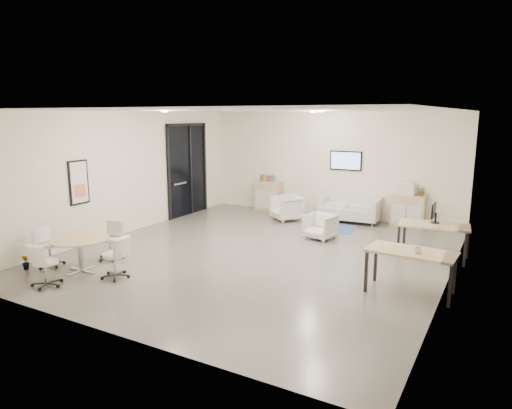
{
  "coord_description": "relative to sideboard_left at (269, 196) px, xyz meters",
  "views": [
    {
      "loc": [
        4.83,
        -8.8,
        3.11
      ],
      "look_at": [
        -0.32,
        0.4,
        1.03
      ],
      "focal_mm": 32.0,
      "sensor_mm": 36.0,
      "label": 1
    }
  ],
  "objects": [
    {
      "name": "ceiling_spots",
      "position": [
        1.8,
        -3.42,
        2.7
      ],
      "size": [
        3.14,
        4.14,
        0.03
      ],
      "color": "#FFEAC6",
      "rests_on": "room_shell"
    },
    {
      "name": "cup",
      "position": [
        5.59,
        -5.16,
        0.36
      ],
      "size": [
        0.15,
        0.13,
        0.13
      ],
      "primitive_type": "imported",
      "rotation": [
        0.0,
        0.0,
        -0.34
      ],
      "color": "white",
      "rests_on": "desk_front"
    },
    {
      "name": "meeting_chairs",
      "position": [
        -0.51,
        -7.13,
        -0.07
      ],
      "size": [
        2.34,
        2.34,
        0.82
      ],
      "color": "white",
      "rests_on": "room_shell"
    },
    {
      "name": "glass_door",
      "position": [
        -1.95,
        -1.74,
        1.02
      ],
      "size": [
        0.09,
        1.9,
        2.85
      ],
      "color": "black",
      "rests_on": "room_shell"
    },
    {
      "name": "desk_front",
      "position": [
        5.47,
        -5.07,
        0.22
      ],
      "size": [
        1.53,
        0.83,
        0.78
      ],
      "rotation": [
        0.0,
        0.0,
        -0.06
      ],
      "color": "tan",
      "rests_on": "room_shell"
    },
    {
      "name": "wall_tv",
      "position": [
        2.5,
        0.21,
        1.27
      ],
      "size": [
        0.98,
        0.06,
        0.58
      ],
      "color": "black",
      "rests_on": "room_shell"
    },
    {
      "name": "monitor",
      "position": [
        5.47,
        -2.57,
        0.52
      ],
      "size": [
        0.2,
        0.5,
        0.44
      ],
      "color": "black",
      "rests_on": "desk_rear"
    },
    {
      "name": "plant_cabinet",
      "position": [
        4.78,
        0.0,
        0.53
      ],
      "size": [
        0.25,
        0.27,
        0.21
      ],
      "primitive_type": "imported",
      "rotation": [
        0.0,
        0.0,
        0.04
      ],
      "color": "#3F7F3F",
      "rests_on": "sideboard_right"
    },
    {
      "name": "loveseat",
      "position": [
        2.82,
        -0.19,
        -0.13
      ],
      "size": [
        1.76,
        0.95,
        0.64
      ],
      "rotation": [
        0.0,
        0.0,
        0.06
      ],
      "color": "beige",
      "rests_on": "room_shell"
    },
    {
      "name": "artwork",
      "position": [
        -1.97,
        -5.85,
        1.07
      ],
      "size": [
        0.05,
        0.54,
        1.04
      ],
      "color": "black",
      "rests_on": "room_shell"
    },
    {
      "name": "armchair_left",
      "position": [
        1.11,
        -0.96,
        -0.08
      ],
      "size": [
        1.07,
        1.06,
        0.81
      ],
      "primitive_type": "imported",
      "rotation": [
        0.0,
        0.0,
        -0.63
      ],
      "color": "beige",
      "rests_on": "room_shell"
    },
    {
      "name": "printer",
      "position": [
        4.34,
        0.01,
        0.6
      ],
      "size": [
        0.52,
        0.44,
        0.36
      ],
      "rotation": [
        0.0,
        0.0,
        -0.03
      ],
      "color": "white",
      "rests_on": "sideboard_right"
    },
    {
      "name": "plant_floor",
      "position": [
        -1.59,
        -7.6,
        -0.41
      ],
      "size": [
        0.21,
        0.33,
        0.14
      ],
      "primitive_type": "imported",
      "rotation": [
        0.0,
        0.0,
        -0.14
      ],
      "color": "#3F7F3F",
      "rests_on": "room_shell"
    },
    {
      "name": "round_table",
      "position": [
        -0.51,
        -7.13,
        0.13
      ],
      "size": [
        1.14,
        1.14,
        0.69
      ],
      "color": "tan",
      "rests_on": "room_shell"
    },
    {
      "name": "blue_rug",
      "position": [
        2.52,
        -1.28,
        -0.47
      ],
      "size": [
        1.56,
        1.15,
        0.01
      ],
      "primitive_type": "cube",
      "rotation": [
        0.0,
        0.0,
        0.14
      ],
      "color": "#2C5488",
      "rests_on": "room_shell"
    },
    {
      "name": "room_shell",
      "position": [
        2.0,
        -4.25,
        1.12
      ],
      "size": [
        9.6,
        10.6,
        4.8
      ],
      "color": "#5F5C56",
      "rests_on": "ground"
    },
    {
      "name": "sideboard_left",
      "position": [
        0.0,
        0.0,
        0.0
      ],
      "size": [
        0.85,
        0.44,
        0.96
      ],
      "color": "tan",
      "rests_on": "room_shell"
    },
    {
      "name": "desk_rear",
      "position": [
        5.51,
        -2.72,
        0.2
      ],
      "size": [
        1.52,
        0.87,
        0.76
      ],
      "rotation": [
        0.0,
        0.0,
        0.1
      ],
      "color": "tan",
      "rests_on": "room_shell"
    },
    {
      "name": "sideboard_right",
      "position": [
        4.43,
        0.0,
        -0.03
      ],
      "size": [
        0.91,
        0.44,
        0.91
      ],
      "color": "tan",
      "rests_on": "room_shell"
    },
    {
      "name": "armchair_right",
      "position": [
        2.76,
        -2.44,
        -0.13
      ],
      "size": [
        0.79,
        0.76,
        0.7
      ],
      "primitive_type": "imported",
      "rotation": [
        0.0,
        0.0,
        -0.19
      ],
      "color": "beige",
      "rests_on": "room_shell"
    },
    {
      "name": "books",
      "position": [
        -0.04,
        0.0,
        0.59
      ],
      "size": [
        0.49,
        0.14,
        0.22
      ],
      "color": "red",
      "rests_on": "sideboard_left"
    }
  ]
}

